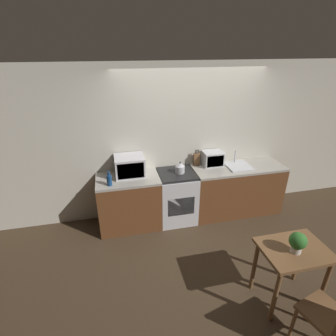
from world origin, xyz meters
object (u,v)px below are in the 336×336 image
(dining_table, at_px, (292,258))
(microwave, at_px, (130,166))
(bottle, at_px, (109,180))
(kettle, at_px, (180,168))
(dining_chair, at_px, (334,316))
(toaster_oven, at_px, (213,159))
(stove_range, at_px, (176,196))

(dining_table, bearing_deg, microwave, 129.42)
(bottle, relative_size, dining_table, 0.30)
(kettle, height_order, dining_chair, kettle)
(toaster_oven, bearing_deg, dining_table, -84.95)
(stove_range, relative_size, toaster_oven, 2.67)
(microwave, height_order, dining_table, microwave)
(stove_range, height_order, bottle, bottle)
(kettle, distance_m, dining_table, 2.07)
(stove_range, xyz_separation_m, dining_table, (0.86, -1.88, 0.19))
(stove_range, distance_m, kettle, 0.54)
(dining_chair, bearing_deg, toaster_oven, 79.10)
(toaster_oven, height_order, dining_chair, toaster_oven)
(kettle, relative_size, microwave, 0.43)
(stove_range, bearing_deg, dining_chair, -70.92)
(microwave, bearing_deg, dining_table, -50.58)
(microwave, xyz_separation_m, toaster_oven, (1.44, 0.06, -0.04))
(toaster_oven, height_order, dining_table, toaster_oven)
(toaster_oven, xyz_separation_m, dining_table, (0.18, -2.03, -0.39))
(bottle, distance_m, toaster_oven, 1.80)
(microwave, xyz_separation_m, dining_table, (1.62, -1.97, -0.43))
(microwave, relative_size, dining_chair, 0.51)
(kettle, bearing_deg, bottle, -171.25)
(dining_table, bearing_deg, stove_range, 114.63)
(stove_range, relative_size, kettle, 4.54)
(kettle, height_order, bottle, bottle)
(stove_range, xyz_separation_m, microwave, (-0.76, 0.09, 0.61))
(kettle, distance_m, microwave, 0.82)
(stove_range, xyz_separation_m, toaster_oven, (0.68, 0.16, 0.58))
(microwave, bearing_deg, stove_range, -6.89)
(dining_chair, bearing_deg, microwave, 107.07)
(toaster_oven, distance_m, dining_chair, 2.72)
(bottle, bearing_deg, stove_range, 9.52)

